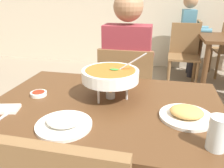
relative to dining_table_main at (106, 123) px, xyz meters
The scene contains 13 objects.
dining_table_main is the anchor object (origin of this frame).
chair_diner_main 0.71m from the dining_table_main, 90.00° to the left, with size 0.44×0.44×0.90m.
diner_main 0.74m from the dining_table_main, 90.00° to the left, with size 0.40×0.45×1.31m.
curry_bowl 0.26m from the dining_table_main, 83.10° to the left, with size 0.33×0.30×0.26m.
rice_plate 0.31m from the dining_table_main, 115.27° to the right, with size 0.24×0.24×0.06m.
appetizer_plate 0.42m from the dining_table_main, ahead, with size 0.24×0.24×0.06m.
sauce_dish 0.41m from the dining_table_main, behind, with size 0.09×0.09×0.02m.
napkin_folded 0.50m from the dining_table_main, 158.34° to the right, with size 0.12×0.08×0.02m, color white.
spoon_utensil 0.50m from the dining_table_main, 151.49° to the right, with size 0.01×0.17×0.01m, color silver.
drink_glass 0.58m from the dining_table_main, 29.31° to the right, with size 0.07×0.07×0.13m.
chair_bg_left 2.99m from the dining_table_main, 76.15° to the left, with size 0.45×0.45×0.90m.
chair_bg_corner 2.49m from the dining_table_main, 76.32° to the left, with size 0.45×0.45×0.90m.
patron_bg_left 2.93m from the dining_table_main, 76.54° to the left, with size 0.45×0.40×1.31m.
Camera 1 is at (0.26, -1.01, 1.27)m, focal length 35.85 mm.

